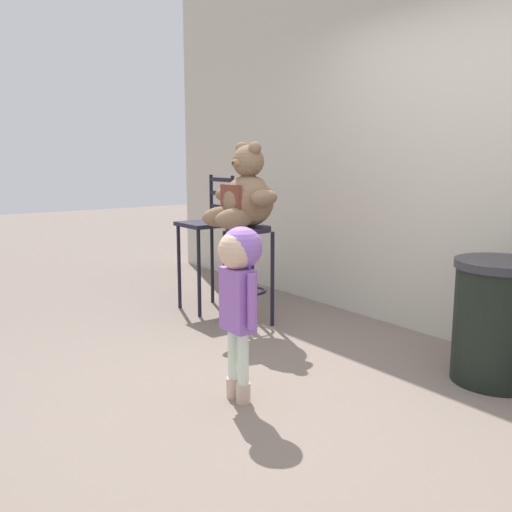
{
  "coord_description": "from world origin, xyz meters",
  "views": [
    {
      "loc": [
        2.37,
        -1.97,
        1.36
      ],
      "look_at": [
        -0.71,
        0.3,
        0.69
      ],
      "focal_mm": 39.82,
      "sensor_mm": 36.0,
      "label": 1
    }
  ],
  "objects_px": {
    "child_walking": "(239,276)",
    "trash_bin": "(498,321)",
    "bar_stool_with_teddy": "(248,256)",
    "bar_chair_empty": "(208,232)",
    "teddy_bear": "(245,196)"
  },
  "relations": [
    {
      "from": "teddy_bear",
      "to": "bar_chair_empty",
      "type": "height_order",
      "value": "teddy_bear"
    },
    {
      "from": "bar_chair_empty",
      "to": "trash_bin",
      "type": "bearing_deg",
      "value": 11.94
    },
    {
      "from": "child_walking",
      "to": "trash_bin",
      "type": "bearing_deg",
      "value": -69.9
    },
    {
      "from": "bar_stool_with_teddy",
      "to": "child_walking",
      "type": "distance_m",
      "value": 1.47
    },
    {
      "from": "bar_stool_with_teddy",
      "to": "child_walking",
      "type": "height_order",
      "value": "child_walking"
    },
    {
      "from": "bar_stool_with_teddy",
      "to": "teddy_bear",
      "type": "distance_m",
      "value": 0.49
    },
    {
      "from": "bar_chair_empty",
      "to": "teddy_bear",
      "type": "bearing_deg",
      "value": -2.9
    },
    {
      "from": "child_walking",
      "to": "bar_chair_empty",
      "type": "bearing_deg",
      "value": 19.95
    },
    {
      "from": "bar_stool_with_teddy",
      "to": "trash_bin",
      "type": "height_order",
      "value": "bar_stool_with_teddy"
    },
    {
      "from": "bar_stool_with_teddy",
      "to": "bar_chair_empty",
      "type": "bearing_deg",
      "value": -179.85
    },
    {
      "from": "child_walking",
      "to": "trash_bin",
      "type": "xyz_separation_m",
      "value": [
        0.71,
        1.41,
        -0.34
      ]
    },
    {
      "from": "bar_stool_with_teddy",
      "to": "bar_chair_empty",
      "type": "xyz_separation_m",
      "value": [
        -0.61,
        -0.0,
        0.13
      ]
    },
    {
      "from": "trash_bin",
      "to": "teddy_bear",
      "type": "bearing_deg",
      "value": -163.43
    },
    {
      "from": "child_walking",
      "to": "trash_bin",
      "type": "height_order",
      "value": "child_walking"
    },
    {
      "from": "teddy_bear",
      "to": "bar_chair_empty",
      "type": "relative_size",
      "value": 0.55
    }
  ]
}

